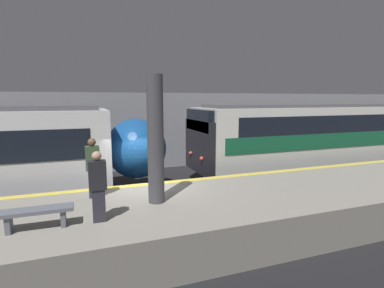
# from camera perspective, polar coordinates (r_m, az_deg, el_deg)

# --- Properties ---
(ground_plane) EXTENTS (120.00, 120.00, 0.00)m
(ground_plane) POSITION_cam_1_polar(r_m,az_deg,el_deg) (10.45, -8.74, -13.27)
(ground_plane) COLOR black
(platform) EXTENTS (40.00, 4.06, 1.12)m
(platform) POSITION_cam_1_polar(r_m,az_deg,el_deg) (8.41, -6.01, -14.70)
(platform) COLOR gray
(platform) RESTS_ON ground
(station_rear_barrier) EXTENTS (50.00, 0.15, 4.21)m
(station_rear_barrier) POSITION_cam_1_polar(r_m,az_deg,el_deg) (16.46, -13.55, 2.18)
(station_rear_barrier) COLOR #939399
(station_rear_barrier) RESTS_ON ground
(support_pillar_near) EXTENTS (0.43, 0.43, 3.39)m
(support_pillar_near) POSITION_cam_1_polar(r_m,az_deg,el_deg) (7.92, -6.96, 0.78)
(support_pillar_near) COLOR #47474C
(support_pillar_near) RESTS_ON platform
(train_boxy) EXTENTS (19.88, 3.03, 3.61)m
(train_boxy) POSITION_cam_1_polar(r_m,az_deg,el_deg) (18.97, 30.03, 1.32)
(train_boxy) COLOR black
(train_boxy) RESTS_ON ground
(person_waiting) EXTENTS (0.38, 0.24, 1.62)m
(person_waiting) POSITION_cam_1_polar(r_m,az_deg,el_deg) (7.09, -17.48, -7.46)
(person_waiting) COLOR #2D2D38
(person_waiting) RESTS_ON platform
(person_walking) EXTENTS (0.38, 0.24, 1.69)m
(person_walking) POSITION_cam_1_polar(r_m,az_deg,el_deg) (8.83, -18.35, -4.08)
(person_walking) COLOR #2D2D38
(person_walking) RESTS_ON platform
(platform_bench) EXTENTS (1.50, 0.40, 0.45)m
(platform_bench) POSITION_cam_1_polar(r_m,az_deg,el_deg) (7.34, -27.55, -11.71)
(platform_bench) COLOR slate
(platform_bench) RESTS_ON platform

